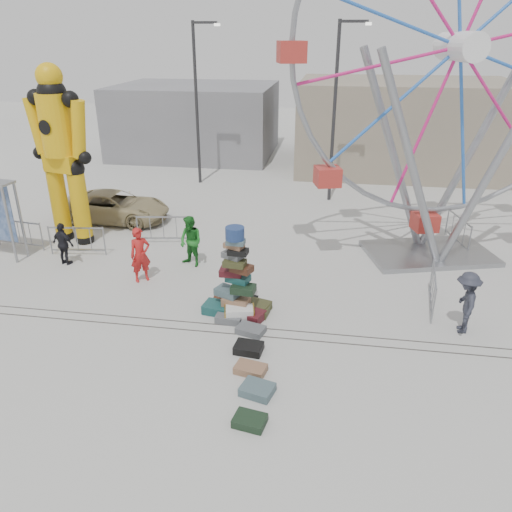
% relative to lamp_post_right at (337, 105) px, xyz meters
% --- Properties ---
extents(ground, '(90.00, 90.00, 0.00)m').
position_rel_lamp_post_right_xyz_m(ground, '(-3.09, -13.00, -4.48)').
color(ground, '#9E9E99').
rests_on(ground, ground).
extents(track_line_near, '(40.00, 0.04, 0.01)m').
position_rel_lamp_post_right_xyz_m(track_line_near, '(-3.09, -12.40, -4.48)').
color(track_line_near, '#47443F').
rests_on(track_line_near, ground).
extents(track_line_far, '(40.00, 0.04, 0.01)m').
position_rel_lamp_post_right_xyz_m(track_line_far, '(-3.09, -12.00, -4.48)').
color(track_line_far, '#47443F').
rests_on(track_line_far, ground).
extents(building_right, '(12.00, 8.00, 5.00)m').
position_rel_lamp_post_right_xyz_m(building_right, '(3.91, 7.00, -1.98)').
color(building_right, gray).
rests_on(building_right, ground).
extents(building_left, '(10.00, 8.00, 4.40)m').
position_rel_lamp_post_right_xyz_m(building_left, '(-9.09, 9.00, -2.28)').
color(building_left, gray).
rests_on(building_left, ground).
extents(lamp_post_right, '(1.41, 0.25, 8.00)m').
position_rel_lamp_post_right_xyz_m(lamp_post_right, '(0.00, 0.00, 0.00)').
color(lamp_post_right, '#2D2D30').
rests_on(lamp_post_right, ground).
extents(lamp_post_left, '(1.41, 0.25, 8.00)m').
position_rel_lamp_post_right_xyz_m(lamp_post_left, '(-7.00, 2.00, 0.00)').
color(lamp_post_left, '#2D2D30').
rests_on(lamp_post_left, ground).
extents(suitcase_tower, '(2.01, 1.68, 2.68)m').
position_rel_lamp_post_right_xyz_m(suitcase_tower, '(-2.51, -11.24, -3.73)').
color(suitcase_tower, '#1A5050').
rests_on(suitcase_tower, ground).
extents(crash_test_dummy, '(2.70, 1.18, 6.76)m').
position_rel_lamp_post_right_xyz_m(crash_test_dummy, '(-9.84, -6.80, -0.92)').
color(crash_test_dummy, black).
rests_on(crash_test_dummy, ground).
extents(ferris_wheel, '(10.42, 3.77, 12.52)m').
position_rel_lamp_post_right_xyz_m(ferris_wheel, '(3.66, -6.17, 1.68)').
color(ferris_wheel, gray).
rests_on(ferris_wheel, ground).
extents(steamer_trunk, '(0.93, 0.65, 0.39)m').
position_rel_lamp_post_right_xyz_m(steamer_trunk, '(-2.35, -11.65, -4.29)').
color(steamer_trunk, silver).
rests_on(steamer_trunk, ground).
extents(row_case_0, '(0.79, 0.59, 0.23)m').
position_rel_lamp_post_right_xyz_m(row_case_0, '(-1.94, -11.28, -4.37)').
color(row_case_0, '#3F4020').
rests_on(row_case_0, ground).
extents(row_case_1, '(0.85, 0.70, 0.18)m').
position_rel_lamp_post_right_xyz_m(row_case_1, '(-1.93, -12.26, -4.39)').
color(row_case_1, slate).
rests_on(row_case_1, ground).
extents(row_case_2, '(0.76, 0.61, 0.22)m').
position_rel_lamp_post_right_xyz_m(row_case_2, '(-1.83, -13.14, -4.37)').
color(row_case_2, black).
rests_on(row_case_2, ground).
extents(row_case_3, '(0.83, 0.62, 0.19)m').
position_rel_lamp_post_right_xyz_m(row_case_3, '(-1.64, -13.97, -4.39)').
color(row_case_3, '#94684B').
rests_on(row_case_3, ground).
extents(row_case_4, '(0.85, 0.75, 0.21)m').
position_rel_lamp_post_right_xyz_m(row_case_4, '(-1.37, -14.71, -4.38)').
color(row_case_4, '#4B646B').
rests_on(row_case_4, ground).
extents(row_case_5, '(0.75, 0.61, 0.19)m').
position_rel_lamp_post_right_xyz_m(row_case_5, '(-1.37, -15.70, -4.39)').
color(row_case_5, '#1A301D').
rests_on(row_case_5, ground).
extents(barricade_dummy_a, '(2.00, 0.36, 1.10)m').
position_rel_lamp_post_right_xyz_m(barricade_dummy_a, '(-11.50, -7.80, -3.93)').
color(barricade_dummy_a, gray).
rests_on(barricade_dummy_a, ground).
extents(barricade_dummy_b, '(2.00, 0.33, 1.10)m').
position_rel_lamp_post_right_xyz_m(barricade_dummy_b, '(-9.03, -8.08, -3.93)').
color(barricade_dummy_b, gray).
rests_on(barricade_dummy_b, ground).
extents(barricade_dummy_c, '(1.99, 0.41, 1.10)m').
position_rel_lamp_post_right_xyz_m(barricade_dummy_c, '(-6.30, -6.49, -3.93)').
color(barricade_dummy_c, gray).
rests_on(barricade_dummy_c, ground).
extents(barricade_wheel_front, '(0.36, 2.00, 1.10)m').
position_rel_lamp_post_right_xyz_m(barricade_wheel_front, '(3.14, -10.02, -3.93)').
color(barricade_wheel_front, gray).
rests_on(barricade_wheel_front, ground).
extents(barricade_wheel_back, '(0.53, 1.97, 1.10)m').
position_rel_lamp_post_right_xyz_m(barricade_wheel_back, '(4.89, -4.87, -3.93)').
color(barricade_wheel_back, gray).
rests_on(barricade_wheel_back, ground).
extents(pedestrian_red, '(0.80, 0.75, 1.83)m').
position_rel_lamp_post_right_xyz_m(pedestrian_red, '(-5.96, -9.71, -3.57)').
color(pedestrian_red, '#B31B19').
rests_on(pedestrian_red, ground).
extents(pedestrian_green, '(1.09, 1.01, 1.79)m').
position_rel_lamp_post_right_xyz_m(pedestrian_green, '(-4.67, -8.32, -3.59)').
color(pedestrian_green, '#1B6D20').
rests_on(pedestrian_green, ground).
extents(pedestrian_black, '(0.97, 0.62, 1.53)m').
position_rel_lamp_post_right_xyz_m(pedestrian_black, '(-9.08, -8.91, -3.72)').
color(pedestrian_black, black).
rests_on(pedestrian_black, ground).
extents(pedestrian_grey, '(0.77, 1.20, 1.76)m').
position_rel_lamp_post_right_xyz_m(pedestrian_grey, '(3.75, -11.26, -3.60)').
color(pedestrian_grey, '#292B37').
rests_on(pedestrian_grey, ground).
extents(parked_suv, '(4.73, 2.34, 1.29)m').
position_rel_lamp_post_right_xyz_m(parked_suv, '(-9.16, -4.44, -3.84)').
color(parked_suv, tan).
rests_on(parked_suv, ground).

